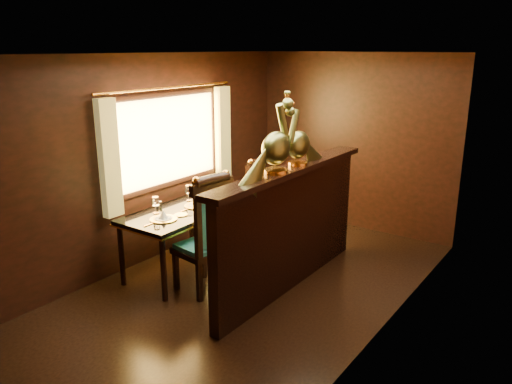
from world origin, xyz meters
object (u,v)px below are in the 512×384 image
dining_table (178,218)px  peacock_left (276,133)px  chair_right (255,204)px  peacock_right (299,133)px  chair_left (208,232)px

dining_table → peacock_left: (1.22, 0.17, 1.07)m
dining_table → chair_right: chair_right is taller
peacock_right → peacock_left: bearing=-90.0°
chair_left → dining_table: bearing=172.5°
dining_table → peacock_right: size_ratio=1.88×
chair_right → peacock_left: (0.82, -0.78, 1.08)m
chair_right → chair_left: bearing=-80.5°
chair_left → chair_right: bearing=108.0°
peacock_left → peacock_right: 0.42m
peacock_left → peacock_right: size_ratio=1.14×
dining_table → chair_right: (0.40, 0.96, -0.01)m
chair_right → peacock_left: bearing=-44.2°
chair_right → peacock_left: 1.57m
dining_table → chair_right: 1.04m
chair_right → peacock_left: size_ratio=1.64×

